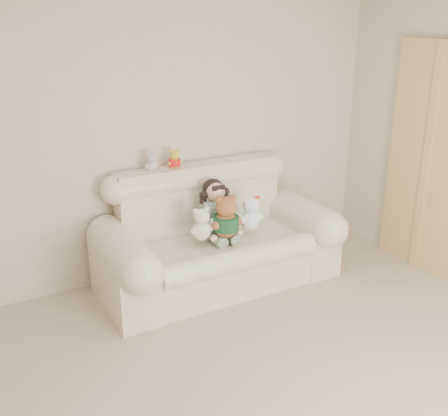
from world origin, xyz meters
TOP-DOWN VIEW (x-y plane):
  - wall_back at (0.00, 2.50)m, footprint 4.50×0.00m
  - sofa at (0.36, 2.00)m, footprint 2.10×0.95m
  - door_panel at (2.22, 1.40)m, footprint 0.06×0.90m
  - seated_child at (0.37, 2.08)m, footprint 0.36×0.43m
  - brown_teddy at (0.36, 1.86)m, footprint 0.34×0.30m
  - white_cat at (0.63, 1.90)m, footprint 0.28×0.24m
  - cream_teddy at (0.15, 1.90)m, footprint 0.24×0.20m
  - yellow_mini_bear at (0.12, 2.36)m, footprint 0.16×0.14m
  - grey_mini_plush at (-0.09, 2.37)m, footprint 0.15×0.13m

SIDE VIEW (x-z plane):
  - sofa at x=0.36m, z-range 0.00..1.03m
  - cream_teddy at x=0.15m, z-range 0.50..0.84m
  - white_cat at x=0.63m, z-range 0.50..0.87m
  - seated_child at x=0.37m, z-range 0.42..0.96m
  - brown_teddy at x=0.36m, z-range 0.50..0.94m
  - door_panel at x=2.22m, z-range 0.00..2.10m
  - grey_mini_plush at x=-0.09m, z-range 1.01..1.22m
  - yellow_mini_bear at x=0.12m, z-range 1.01..1.22m
  - wall_back at x=0.00m, z-range -0.95..3.55m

